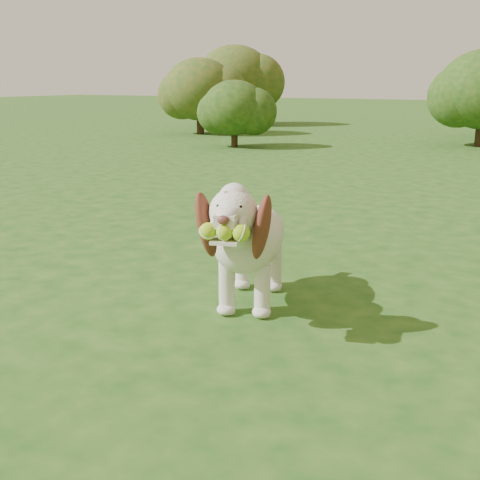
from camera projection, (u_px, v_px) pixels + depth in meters
The scene contains 5 objects.
ground at pixel (324, 304), 3.64m from camera, with size 80.00×80.00×0.00m, color #194614.
dog at pixel (249, 237), 3.49m from camera, with size 0.67×1.23×0.81m.
shrub_a at pixel (234, 108), 11.96m from camera, with size 1.28×1.28×1.32m.
shrub_g at pixel (235, 78), 17.91m from camera, with size 2.25×2.25×2.33m.
shrub_e at pixel (200, 89), 14.83m from camera, with size 1.79×1.79×1.86m.
Camera 1 is at (1.22, -3.24, 1.31)m, focal length 45.00 mm.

